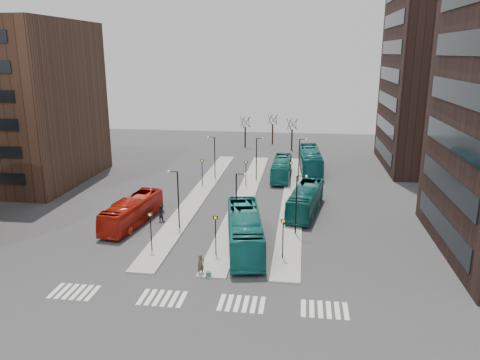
# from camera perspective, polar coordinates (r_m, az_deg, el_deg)

# --- Properties ---
(ground) EXTENTS (160.00, 160.00, 0.00)m
(ground) POSITION_cam_1_polar(r_m,az_deg,el_deg) (33.07, -9.82, -17.50)
(ground) COLOR #313133
(ground) RESTS_ON ground
(island_left) EXTENTS (2.50, 45.00, 0.15)m
(island_left) POSITION_cam_1_polar(r_m,az_deg,el_deg) (60.50, -5.02, -1.77)
(island_left) COLOR gray
(island_left) RESTS_ON ground
(island_mid) EXTENTS (2.50, 45.00, 0.15)m
(island_mid) POSITION_cam_1_polar(r_m,az_deg,el_deg) (59.50, 0.63, -2.01)
(island_mid) COLOR gray
(island_mid) RESTS_ON ground
(island_right) EXTENTS (2.50, 45.00, 0.15)m
(island_right) POSITION_cam_1_polar(r_m,az_deg,el_deg) (59.10, 6.41, -2.23)
(island_right) COLOR gray
(island_right) RESTS_ON ground
(suitcase) EXTENTS (0.49, 0.43, 0.53)m
(suitcase) POSITION_cam_1_polar(r_m,az_deg,el_deg) (38.98, -3.85, -11.45)
(suitcase) COLOR navy
(suitcase) RESTS_ON ground
(red_bus) EXTENTS (3.76, 10.67, 2.91)m
(red_bus) POSITION_cam_1_polar(r_m,az_deg,el_deg) (51.01, -13.00, -3.77)
(red_bus) COLOR #B21B0D
(red_bus) RESTS_ON ground
(teal_bus_a) EXTENTS (5.06, 12.86, 3.49)m
(teal_bus_a) POSITION_cam_1_polar(r_m,az_deg,el_deg) (43.81, 0.56, -6.17)
(teal_bus_a) COLOR #166F6C
(teal_bus_a) RESTS_ON ground
(teal_bus_b) EXTENTS (2.63, 10.57, 2.93)m
(teal_bus_b) POSITION_cam_1_polar(r_m,az_deg,el_deg) (68.16, 5.08, 1.40)
(teal_bus_b) COLOR #156966
(teal_bus_b) RESTS_ON ground
(teal_bus_c) EXTENTS (4.42, 11.36, 3.09)m
(teal_bus_c) POSITION_cam_1_polar(r_m,az_deg,el_deg) (53.89, 8.00, -2.39)
(teal_bus_c) COLOR #125B56
(teal_bus_c) RESTS_ON ground
(teal_bus_d) EXTENTS (3.72, 12.79, 3.52)m
(teal_bus_d) POSITION_cam_1_polar(r_m,az_deg,el_deg) (72.60, 8.56, 2.39)
(teal_bus_d) COLOR #146366
(teal_bus_d) RESTS_ON ground
(traveller) EXTENTS (0.79, 0.78, 1.83)m
(traveller) POSITION_cam_1_polar(r_m,az_deg,el_deg) (39.19, -4.79, -10.26)
(traveller) COLOR #4E492F
(traveller) RESTS_ON ground
(commuter_a) EXTENTS (1.10, 0.98, 1.86)m
(commuter_a) POSITION_cam_1_polar(r_m,az_deg,el_deg) (51.48, -9.57, -4.02)
(commuter_a) COLOR black
(commuter_a) RESTS_ON ground
(commuter_b) EXTENTS (0.71, 1.18, 1.89)m
(commuter_b) POSITION_cam_1_polar(r_m,az_deg,el_deg) (45.26, 0.26, -6.54)
(commuter_b) COLOR black
(commuter_b) RESTS_ON ground
(commuter_c) EXTENTS (0.92, 1.15, 1.56)m
(commuter_c) POSITION_cam_1_polar(r_m,az_deg,el_deg) (48.35, 0.26, -5.29)
(commuter_c) COLOR black
(commuter_c) RESTS_ON ground
(crosswalk_stripes) EXTENTS (22.35, 2.40, 0.01)m
(crosswalk_stripes) POSITION_cam_1_polar(r_m,az_deg,el_deg) (35.94, -5.12, -14.42)
(crosswalk_stripes) COLOR silver
(crosswalk_stripes) RESTS_ON ground
(tower_far) EXTENTS (20.12, 20.00, 30.00)m
(tower_far) POSITION_cam_1_polar(r_m,az_deg,el_deg) (79.79, 25.05, 11.92)
(tower_far) COLOR black
(tower_far) RESTS_ON ground
(sign_poles) EXTENTS (12.45, 22.12, 3.65)m
(sign_poles) POSITION_cam_1_polar(r_m,az_deg,el_deg) (52.24, -0.76, -1.81)
(sign_poles) COLOR black
(sign_poles) RESTS_ON ground
(lamp_posts) EXTENTS (14.04, 20.24, 6.12)m
(lamp_posts) POSITION_cam_1_polar(r_m,az_deg,el_deg) (56.56, 1.02, 0.76)
(lamp_posts) COLOR black
(lamp_posts) RESTS_ON ground
(bare_trees) EXTENTS (10.97, 8.14, 5.90)m
(bare_trees) POSITION_cam_1_polar(r_m,az_deg,el_deg) (90.52, 3.64, 5.71)
(bare_trees) COLOR black
(bare_trees) RESTS_ON ground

